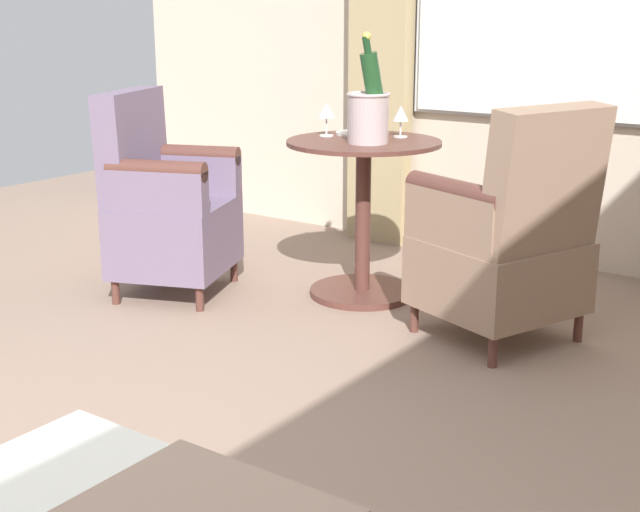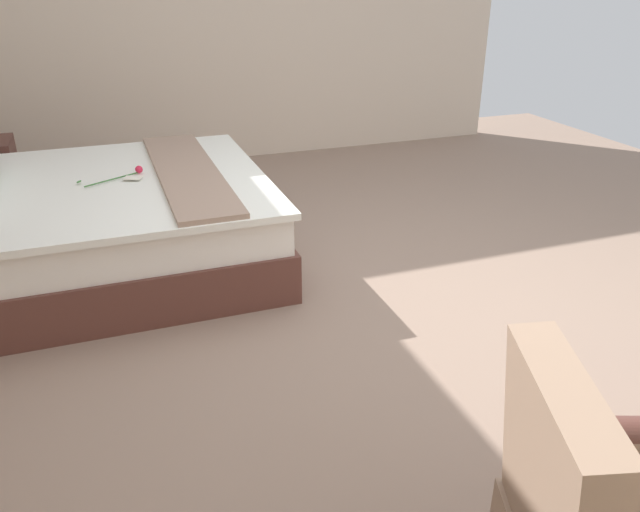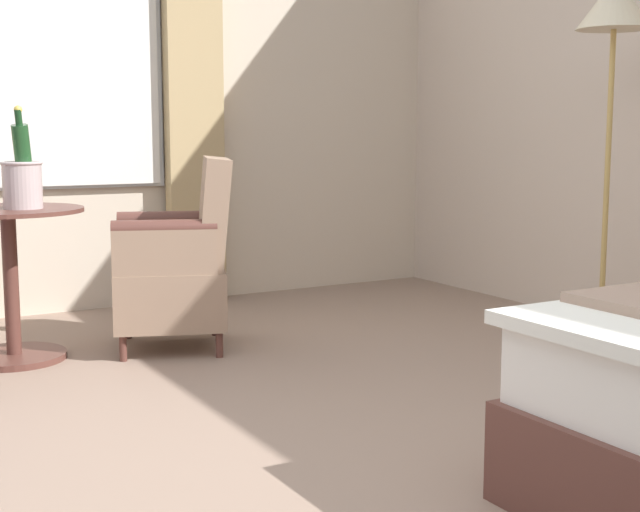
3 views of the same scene
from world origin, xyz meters
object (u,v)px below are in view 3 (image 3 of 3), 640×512
(armchair_by_window, at_px, (180,266))
(champagne_bucket, at_px, (22,177))
(side_table_round, at_px, (11,275))
(floor_lamp_brass, at_px, (614,33))
(wine_glass_near_bucket, at_px, (17,184))

(armchair_by_window, bearing_deg, champagne_bucket, -98.17)
(side_table_round, bearing_deg, floor_lamp_brass, 65.72)
(champagne_bucket, bearing_deg, floor_lamp_brass, 66.32)
(floor_lamp_brass, distance_m, armchair_by_window, 2.41)
(floor_lamp_brass, distance_m, wine_glass_near_bucket, 2.99)
(side_table_round, xyz_separation_m, wine_glass_near_bucket, (-0.18, 0.08, 0.42))
(side_table_round, distance_m, wine_glass_near_bucket, 0.46)
(champagne_bucket, bearing_deg, wine_glass_near_bucket, 174.94)
(side_table_round, xyz_separation_m, champagne_bucket, (0.06, 0.06, 0.46))
(floor_lamp_brass, xyz_separation_m, side_table_round, (-1.19, -2.64, -1.15))
(side_table_round, xyz_separation_m, armchair_by_window, (0.16, 0.78, 0.01))
(wine_glass_near_bucket, xyz_separation_m, armchair_by_window, (0.34, 0.70, -0.41))
(side_table_round, distance_m, armchair_by_window, 0.80)
(floor_lamp_brass, bearing_deg, armchair_by_window, -118.92)
(champagne_bucket, xyz_separation_m, armchair_by_window, (0.10, 0.72, -0.45))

